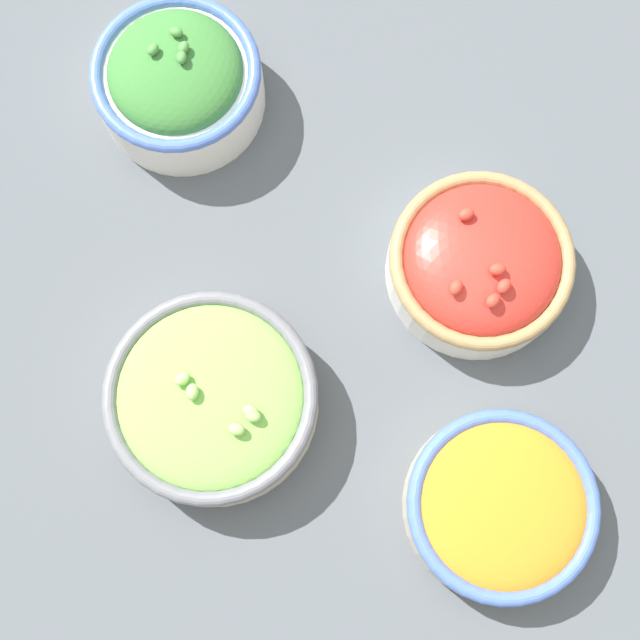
# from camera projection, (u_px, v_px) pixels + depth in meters

# --- Properties ---
(ground_plane) EXTENTS (3.00, 3.00, 0.00)m
(ground_plane) POSITION_uv_depth(u_px,v_px,m) (320.00, 327.00, 0.77)
(ground_plane) COLOR #4C5156
(bowl_cherry_tomatoes) EXTENTS (0.15, 0.15, 0.07)m
(bowl_cherry_tomatoes) POSITION_uv_depth(u_px,v_px,m) (480.00, 263.00, 0.74)
(bowl_cherry_tomatoes) COLOR silver
(bowl_cherry_tomatoes) RESTS_ON ground_plane
(bowl_lettuce) EXTENTS (0.17, 0.17, 0.07)m
(bowl_lettuce) POSITION_uv_depth(u_px,v_px,m) (212.00, 399.00, 0.72)
(bowl_lettuce) COLOR beige
(bowl_lettuce) RESTS_ON ground_plane
(bowl_carrots) EXTENTS (0.15, 0.15, 0.05)m
(bowl_carrots) POSITION_uv_depth(u_px,v_px,m) (501.00, 506.00, 0.71)
(bowl_carrots) COLOR beige
(bowl_carrots) RESTS_ON ground_plane
(bowl_broccoli) EXTENTS (0.15, 0.15, 0.08)m
(bowl_broccoli) POSITION_uv_depth(u_px,v_px,m) (178.00, 81.00, 0.77)
(bowl_broccoli) COLOR silver
(bowl_broccoli) RESTS_ON ground_plane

